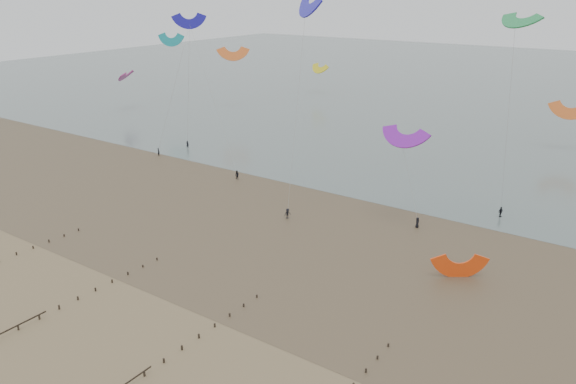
% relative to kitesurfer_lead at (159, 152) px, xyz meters
% --- Properties ---
extents(ground, '(500.00, 500.00, 0.00)m').
position_rel_kitesurfer_lead_xyz_m(ground, '(53.00, -48.87, -0.92)').
color(ground, brown).
rests_on(ground, ground).
extents(sea_and_shore, '(500.00, 665.00, 0.03)m').
position_rel_kitesurfer_lead_xyz_m(sea_and_shore, '(48.92, -14.47, -0.91)').
color(sea_and_shore, '#475654').
rests_on(sea_and_shore, ground).
extents(kitesurfer_lead, '(0.75, 0.57, 1.83)m').
position_rel_kitesurfer_lead_xyz_m(kitesurfer_lead, '(0.00, 0.00, 0.00)').
color(kitesurfer_lead, black).
rests_on(kitesurfer_lead, ground).
extents(kitesurfers, '(113.04, 24.54, 1.87)m').
position_rel_kitesurfer_lead_xyz_m(kitesurfers, '(62.88, -0.40, -0.04)').
color(kitesurfers, black).
rests_on(kitesurfers, ground).
extents(grounded_kite, '(8.21, 7.86, 3.57)m').
position_rel_kitesurfer_lead_xyz_m(grounded_kite, '(76.05, -17.20, -0.92)').
color(grounded_kite, '#FF4510').
rests_on(grounded_kite, ground).
extents(kites_airborne, '(247.30, 104.54, 38.96)m').
position_rel_kitesurfer_lead_xyz_m(kites_airborne, '(45.25, 41.98, 19.95)').
color(kites_airborne, '#A52474').
rests_on(kites_airborne, ground).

